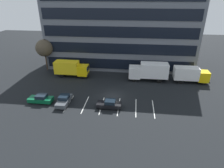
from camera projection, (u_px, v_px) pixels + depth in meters
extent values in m
plane|color=black|center=(113.00, 96.00, 34.77)|extent=(120.00, 120.00, 0.00)
cube|color=slate|center=(121.00, 28.00, 47.03)|extent=(34.48, 13.27, 18.00)
cube|color=black|center=(118.00, 64.00, 44.05)|extent=(33.10, 0.16, 2.30)
cube|color=black|center=(119.00, 49.00, 42.50)|extent=(33.10, 0.16, 2.30)
cube|color=black|center=(119.00, 32.00, 40.95)|extent=(33.10, 0.16, 2.30)
cube|color=black|center=(119.00, 14.00, 39.40)|extent=(33.10, 0.16, 2.30)
cube|color=silver|center=(69.00, 103.00, 32.31)|extent=(0.14, 5.40, 0.01)
cube|color=silver|center=(85.00, 104.00, 32.02)|extent=(0.14, 5.40, 0.01)
cube|color=silver|center=(102.00, 106.00, 31.72)|extent=(0.14, 5.40, 0.01)
cube|color=silver|center=(119.00, 107.00, 31.43)|extent=(0.14, 5.40, 0.01)
cube|color=silver|center=(136.00, 108.00, 31.13)|extent=(0.14, 5.40, 0.01)
cube|color=silver|center=(153.00, 109.00, 30.83)|extent=(0.14, 5.40, 0.01)
cube|color=white|center=(135.00, 72.00, 40.46)|extent=(2.37, 2.58, 2.37)
cube|color=black|center=(129.00, 70.00, 40.38)|extent=(0.06, 2.17, 1.04)
cube|color=white|center=(154.00, 70.00, 39.78)|extent=(5.59, 2.69, 2.90)
cube|color=black|center=(129.00, 76.00, 41.03)|extent=(0.22, 2.58, 0.43)
cylinder|color=black|center=(134.00, 79.00, 39.97)|extent=(1.08, 0.32, 1.08)
cylinder|color=black|center=(134.00, 75.00, 41.96)|extent=(1.08, 0.32, 1.08)
cylinder|color=black|center=(159.00, 80.00, 39.43)|extent=(1.08, 0.32, 1.08)
cylinder|color=black|center=(158.00, 76.00, 41.42)|extent=(1.08, 0.32, 1.08)
cube|color=yellow|center=(83.00, 70.00, 41.84)|extent=(2.15, 2.34, 2.15)
cube|color=black|center=(88.00, 69.00, 41.55)|extent=(0.06, 1.97, 0.94)
cube|color=yellow|center=(67.00, 67.00, 41.99)|extent=(5.07, 2.44, 2.63)
cube|color=black|center=(88.00, 74.00, 42.12)|extent=(0.20, 2.34, 0.39)
cylinder|color=black|center=(85.00, 73.00, 43.20)|extent=(0.98, 0.29, 0.98)
cylinder|color=black|center=(82.00, 77.00, 41.40)|extent=(0.98, 0.29, 0.98)
cylinder|color=black|center=(65.00, 72.00, 43.69)|extent=(0.98, 0.29, 0.98)
cylinder|color=black|center=(62.00, 76.00, 41.89)|extent=(0.98, 0.29, 0.98)
cube|color=yellow|center=(203.00, 76.00, 39.02)|extent=(2.05, 2.23, 2.05)
cube|color=black|center=(209.00, 75.00, 38.73)|extent=(0.06, 1.88, 0.90)
cube|color=white|center=(186.00, 73.00, 39.16)|extent=(4.84, 2.33, 2.51)
cube|color=black|center=(208.00, 80.00, 39.28)|extent=(0.19, 2.23, 0.37)
cylinder|color=black|center=(201.00, 79.00, 40.32)|extent=(0.93, 0.28, 0.93)
cylinder|color=black|center=(204.00, 83.00, 38.60)|extent=(0.93, 0.28, 0.93)
cylinder|color=black|center=(179.00, 78.00, 40.78)|extent=(0.93, 0.28, 0.93)
cylinder|color=black|center=(181.00, 82.00, 39.07)|extent=(0.93, 0.28, 0.93)
cube|color=#0C5933|center=(41.00, 99.00, 32.43)|extent=(4.03, 1.69, 0.66)
cube|color=black|center=(41.00, 96.00, 32.15)|extent=(1.69, 1.49, 0.56)
cylinder|color=black|center=(32.00, 103.00, 32.03)|extent=(0.56, 0.21, 0.56)
cylinder|color=black|center=(36.00, 98.00, 33.34)|extent=(0.56, 0.21, 0.56)
cylinder|color=black|center=(46.00, 104.00, 31.76)|extent=(0.56, 0.21, 0.56)
cylinder|color=black|center=(50.00, 99.00, 33.07)|extent=(0.56, 0.21, 0.56)
cube|color=#474C51|center=(64.00, 101.00, 31.96)|extent=(1.71, 4.09, 0.67)
cube|color=black|center=(64.00, 97.00, 31.88)|extent=(1.51, 1.72, 0.57)
cylinder|color=black|center=(66.00, 107.00, 30.83)|extent=(0.21, 0.57, 0.57)
cylinder|color=black|center=(57.00, 106.00, 30.99)|extent=(0.21, 0.57, 0.57)
cylinder|color=black|center=(71.00, 99.00, 33.18)|extent=(0.21, 0.57, 0.57)
cylinder|color=black|center=(63.00, 98.00, 33.33)|extent=(0.21, 0.57, 0.57)
cube|color=black|center=(109.00, 105.00, 30.94)|extent=(3.90, 1.63, 0.63)
cube|color=black|center=(110.00, 102.00, 30.66)|extent=(1.64, 1.43, 0.54)
cylinder|color=black|center=(101.00, 108.00, 30.55)|extent=(0.54, 0.20, 0.54)
cylinder|color=black|center=(102.00, 103.00, 31.81)|extent=(0.54, 0.20, 0.54)
cylinder|color=black|center=(116.00, 109.00, 30.29)|extent=(0.54, 0.20, 0.54)
cylinder|color=black|center=(117.00, 104.00, 31.55)|extent=(0.54, 0.20, 0.54)
cylinder|color=#473323|center=(46.00, 62.00, 45.49)|extent=(0.28, 0.28, 3.81)
sphere|color=#4C4233|center=(44.00, 48.00, 44.02)|extent=(3.88, 3.88, 3.88)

